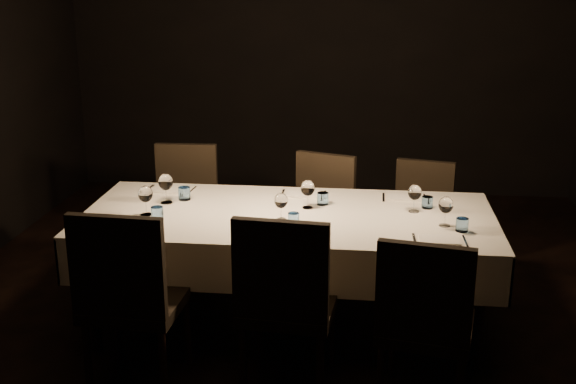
# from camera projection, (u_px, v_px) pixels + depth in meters

# --- Properties ---
(room) EXTENTS (5.01, 6.01, 3.01)m
(room) POSITION_uv_depth(u_px,v_px,m) (288.00, 94.00, 4.21)
(room) COLOR black
(room) RESTS_ON ground
(dining_table) EXTENTS (2.52, 1.12, 0.76)m
(dining_table) POSITION_uv_depth(u_px,v_px,m) (288.00, 225.00, 4.45)
(dining_table) COLOR black
(dining_table) RESTS_ON ground
(chair_near_left) EXTENTS (0.53, 0.53, 1.04)m
(chair_near_left) POSITION_uv_depth(u_px,v_px,m) (129.00, 293.00, 3.80)
(chair_near_left) COLOR black
(chair_near_left) RESTS_ON ground
(place_setting_near_left) EXTENTS (0.34, 0.41, 0.19)m
(place_setting_near_left) POSITION_uv_depth(u_px,v_px,m) (142.00, 209.00, 4.29)
(place_setting_near_left) COLOR beige
(place_setting_near_left) RESTS_ON dining_table
(chair_near_center) EXTENTS (0.53, 0.53, 1.03)m
(chair_near_center) POSITION_uv_depth(u_px,v_px,m) (286.00, 297.00, 3.77)
(chair_near_center) COLOR black
(chair_near_center) RESTS_ON ground
(place_setting_near_center) EXTENTS (0.31, 0.39, 0.17)m
(place_setting_near_center) POSITION_uv_depth(u_px,v_px,m) (280.00, 215.00, 4.21)
(place_setting_near_center) COLOR beige
(place_setting_near_center) RESTS_ON dining_table
(chair_near_right) EXTENTS (0.54, 0.54, 0.97)m
(chair_near_right) POSITION_uv_depth(u_px,v_px,m) (425.00, 318.00, 3.60)
(chair_near_right) COLOR black
(chair_near_right) RESTS_ON ground
(place_setting_near_right) EXTENTS (0.32, 0.40, 0.18)m
(place_setting_near_right) POSITION_uv_depth(u_px,v_px,m) (448.00, 220.00, 4.10)
(place_setting_near_right) COLOR beige
(place_setting_near_right) RESTS_ON dining_table
(chair_far_left) EXTENTS (0.48, 0.48, 0.96)m
(chair_far_left) POSITION_uv_depth(u_px,v_px,m) (185.00, 204.00, 5.36)
(chair_far_left) COLOR black
(chair_far_left) RESTS_ON ground
(place_setting_far_left) EXTENTS (0.36, 0.42, 0.20)m
(place_setting_far_left) POSITION_uv_depth(u_px,v_px,m) (171.00, 187.00, 4.70)
(place_setting_far_left) COLOR beige
(place_setting_far_left) RESTS_ON dining_table
(chair_far_center) EXTENTS (0.57, 0.57, 0.93)m
(chair_far_center) POSITION_uv_depth(u_px,v_px,m) (319.00, 214.00, 5.18)
(chair_far_center) COLOR black
(chair_far_center) RESTS_ON ground
(place_setting_far_center) EXTENTS (0.33, 0.40, 0.18)m
(place_setting_far_center) POSITION_uv_depth(u_px,v_px,m) (310.00, 193.00, 4.60)
(place_setting_far_center) COLOR beige
(place_setting_far_center) RESTS_ON dining_table
(chair_far_right) EXTENTS (0.50, 0.50, 0.88)m
(chair_far_right) POSITION_uv_depth(u_px,v_px,m) (421.00, 216.00, 5.22)
(chair_far_right) COLOR black
(chair_far_right) RESTS_ON ground
(place_setting_far_right) EXTENTS (0.31, 0.40, 0.17)m
(place_setting_far_right) POSITION_uv_depth(u_px,v_px,m) (414.00, 197.00, 4.53)
(place_setting_far_right) COLOR beige
(place_setting_far_right) RESTS_ON dining_table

